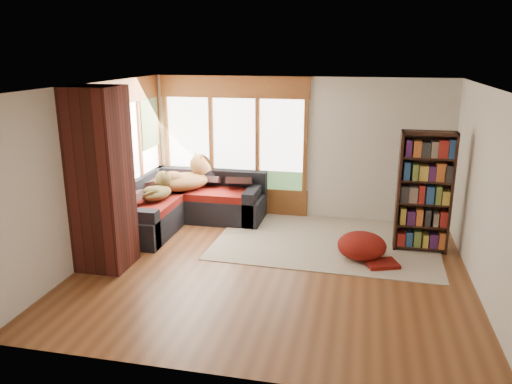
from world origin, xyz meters
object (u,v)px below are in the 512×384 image
at_px(bookshelf, 424,192).
at_px(dog_brindle, 158,190).
at_px(sectional_sofa, 184,206).
at_px(brick_chimney, 101,180).
at_px(dog_tan, 188,177).
at_px(area_rug, 327,238).
at_px(pouf, 362,245).

relative_size(bookshelf, dog_brindle, 2.47).
bearing_deg(bookshelf, sectional_sofa, 173.36).
xyz_separation_m(brick_chimney, dog_tan, (0.48, 2.21, -0.49)).
distance_m(area_rug, dog_brindle, 3.00).
bearing_deg(pouf, dog_brindle, 171.93).
distance_m(area_rug, bookshelf, 1.75).
bearing_deg(dog_brindle, bookshelf, -81.76).
bearing_deg(bookshelf, brick_chimney, -160.91).
bearing_deg(bookshelf, dog_tan, 171.09).
distance_m(brick_chimney, dog_tan, 2.31).
bearing_deg(dog_tan, pouf, -65.55).
height_order(brick_chimney, pouf, brick_chimney).
xyz_separation_m(area_rug, dog_brindle, (-2.91, -0.21, 0.73)).
relative_size(brick_chimney, dog_brindle, 3.39).
distance_m(sectional_sofa, dog_tan, 0.54).
distance_m(bookshelf, pouf, 1.27).
relative_size(brick_chimney, area_rug, 0.73).
bearing_deg(area_rug, dog_tan, 170.17).
distance_m(pouf, dog_tan, 3.43).
bearing_deg(sectional_sofa, pouf, -16.27).
distance_m(area_rug, pouf, 0.93).
bearing_deg(sectional_sofa, dog_brindle, -117.45).
xyz_separation_m(sectional_sofa, dog_brindle, (-0.27, -0.50, 0.43)).
bearing_deg(pouf, area_rug, 128.88).
bearing_deg(brick_chimney, sectional_sofa, 77.71).
bearing_deg(dog_brindle, sectional_sofa, -20.59).
relative_size(sectional_sofa, area_rug, 0.62).
height_order(area_rug, pouf, pouf).
bearing_deg(dog_brindle, pouf, -90.19).
distance_m(area_rug, dog_tan, 2.76).
bearing_deg(bookshelf, pouf, -149.70).
relative_size(sectional_sofa, dog_tan, 1.99).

